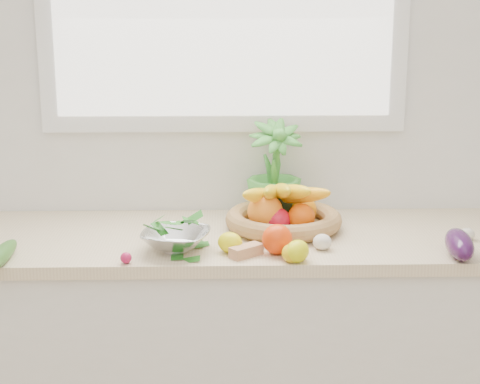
{
  "coord_description": "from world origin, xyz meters",
  "views": [
    {
      "loc": [
        -0.01,
        -0.4,
        1.64
      ],
      "look_at": [
        0.05,
        1.93,
        1.05
      ],
      "focal_mm": 55.0,
      "sensor_mm": 36.0,
      "label": 1
    }
  ],
  "objects_px": {
    "eggplant": "(459,244)",
    "cucumber": "(0,256)",
    "colander_with_spinach": "(176,234)",
    "potted_herb": "(274,170)",
    "apple": "(278,221)",
    "fruit_basket": "(283,213)"
  },
  "relations": [
    {
      "from": "apple",
      "to": "potted_herb",
      "type": "height_order",
      "value": "potted_herb"
    },
    {
      "from": "eggplant",
      "to": "fruit_basket",
      "type": "height_order",
      "value": "fruit_basket"
    },
    {
      "from": "eggplant",
      "to": "fruit_basket",
      "type": "xyz_separation_m",
      "value": [
        -0.51,
        0.3,
        0.01
      ]
    },
    {
      "from": "eggplant",
      "to": "cucumber",
      "type": "distance_m",
      "value": 1.37
    },
    {
      "from": "eggplant",
      "to": "cucumber",
      "type": "relative_size",
      "value": 0.73
    },
    {
      "from": "cucumber",
      "to": "eggplant",
      "type": "bearing_deg",
      "value": 1.25
    },
    {
      "from": "eggplant",
      "to": "cucumber",
      "type": "height_order",
      "value": "eggplant"
    },
    {
      "from": "cucumber",
      "to": "potted_herb",
      "type": "relative_size",
      "value": 0.8
    },
    {
      "from": "eggplant",
      "to": "colander_with_spinach",
      "type": "bearing_deg",
      "value": 174.76
    },
    {
      "from": "potted_herb",
      "to": "cucumber",
      "type": "bearing_deg",
      "value": -150.77
    },
    {
      "from": "apple",
      "to": "potted_herb",
      "type": "xyz_separation_m",
      "value": [
        0.0,
        0.19,
        0.13
      ]
    },
    {
      "from": "cucumber",
      "to": "potted_herb",
      "type": "height_order",
      "value": "potted_herb"
    },
    {
      "from": "colander_with_spinach",
      "to": "potted_herb",
      "type": "bearing_deg",
      "value": 47.67
    },
    {
      "from": "cucumber",
      "to": "fruit_basket",
      "type": "distance_m",
      "value": 0.92
    },
    {
      "from": "eggplant",
      "to": "cucumber",
      "type": "xyz_separation_m",
      "value": [
        -1.37,
        -0.03,
        -0.02
      ]
    },
    {
      "from": "potted_herb",
      "to": "apple",
      "type": "bearing_deg",
      "value": -90.0
    },
    {
      "from": "apple",
      "to": "cucumber",
      "type": "height_order",
      "value": "apple"
    },
    {
      "from": "eggplant",
      "to": "colander_with_spinach",
      "type": "relative_size",
      "value": 0.83
    },
    {
      "from": "apple",
      "to": "fruit_basket",
      "type": "relative_size",
      "value": 0.2
    },
    {
      "from": "eggplant",
      "to": "potted_herb",
      "type": "distance_m",
      "value": 0.7
    },
    {
      "from": "eggplant",
      "to": "fruit_basket",
      "type": "distance_m",
      "value": 0.59
    },
    {
      "from": "apple",
      "to": "eggplant",
      "type": "xyz_separation_m",
      "value": [
        0.53,
        -0.25,
        -0.0
      ]
    }
  ]
}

